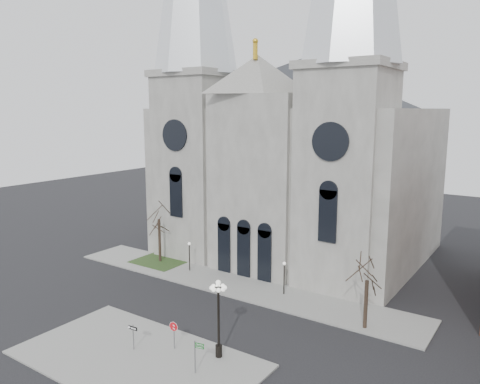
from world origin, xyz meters
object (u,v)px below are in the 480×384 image
Objects in this scene: stop_sign at (174,329)px; globe_lamp at (218,309)px; one_way_sign at (133,333)px; street_name_sign at (196,354)px.

stop_sign is 0.37× the size of globe_lamp.
stop_sign is 4.18m from globe_lamp.
stop_sign is 3.04m from one_way_sign.
street_name_sign reaches higher than one_way_sign.
globe_lamp is 3.02× the size of one_way_sign.
stop_sign is at bearing 142.90° from street_name_sign.
street_name_sign is (3.52, -1.68, -0.18)m from stop_sign.
stop_sign is 0.92× the size of street_name_sign.
one_way_sign is at bearing -128.27° from stop_sign.
stop_sign is at bearing -164.90° from globe_lamp.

